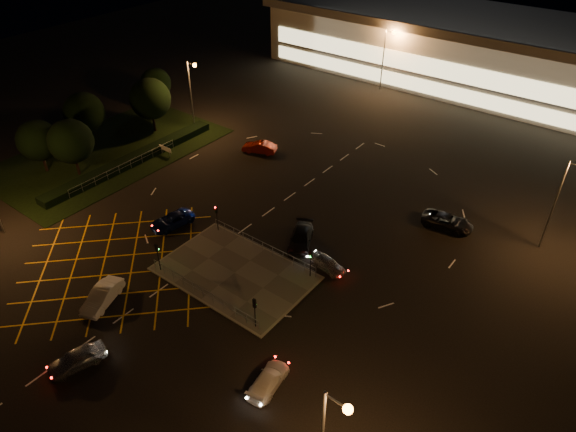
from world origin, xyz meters
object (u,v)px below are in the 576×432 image
Objects in this scene: signal_se at (255,307)px; car_left_blue at (172,220)px; car_near_silver at (77,359)px; signal_ne at (311,258)px; car_approach_white at (268,380)px; car_far_dkgrey at (301,238)px; car_queue_white at (102,296)px; car_circ_red at (259,147)px; car_east_grey at (447,221)px; signal_sw at (157,251)px; signal_nw at (217,213)px; car_right_silver at (327,264)px.

car_left_blue is at bearing -18.98° from signal_se.
car_left_blue is at bearing 131.61° from car_near_silver.
signal_se is 1.00× the size of signal_ne.
signal_ne reaches higher than car_approach_white.
car_left_blue is at bearing 177.98° from car_far_dkgrey.
car_near_silver is at bearing -72.77° from car_queue_white.
car_left_blue is 1.05× the size of car_circ_red.
car_queue_white is 35.45m from car_east_grey.
car_queue_white is 0.98× the size of car_left_blue.
signal_se is 0.61× the size of car_far_dkgrey.
signal_se is 7.99m from signal_ne.
signal_ne is 16.85m from car_left_blue.
signal_sw is 25.51m from car_circ_red.
car_near_silver is (3.50, -19.46, -1.61)m from signal_nw.
car_far_dkgrey is at bearing 33.70° from car_left_blue.
car_far_dkgrey is at bearing -125.85° from signal_sw.
car_queue_white is 12.34m from car_left_blue.
signal_sw reaches higher than car_circ_red.
signal_se is 0.58× the size of car_east_grey.
car_left_blue is (-3.88, 11.71, -0.11)m from car_queue_white.
car_far_dkgrey is at bearing 23.04° from signal_nw.
car_near_silver reaches higher than car_east_grey.
car_circ_red reaches higher than car_near_silver.
car_queue_white is at bearing -92.98° from signal_nw.
signal_sw is 0.73× the size of car_approach_white.
signal_nw is 12.91m from car_right_silver.
car_queue_white is at bearing -62.19° from car_left_blue.
signal_nw reaches higher than car_approach_white.
car_left_blue is 14.19m from car_far_dkgrey.
signal_se is 1.00× the size of signal_nw.
signal_se is 12.21m from car_far_dkgrey.
signal_sw is 1.00× the size of signal_nw.
car_circ_red is at bearing 82.79° from car_queue_white.
car_right_silver is at bearing -141.83° from signal_sw.
car_queue_white is (-0.73, -13.99, -1.58)m from signal_nw.
signal_nw is at bearing -33.65° from signal_se.
signal_nw is (-12.00, 7.99, 0.00)m from signal_se.
signal_nw is 0.73× the size of car_approach_white.
signal_ne is at bearing 170.06° from car_right_silver.
car_near_silver is 1.03× the size of car_approach_white.
signal_sw is 17.10m from car_approach_white.
signal_ne is at bearing 28.77° from car_circ_red.
signal_sw is at bearing -22.00° from car_approach_white.
car_right_silver is at bearing 71.64° from signal_ne.
car_east_grey is 27.39m from car_approach_white.
car_circ_red is at bearing -72.07° from signal_sw.
signal_sw reaches higher than car_far_dkgrey.
car_right_silver is (0.65, 1.96, -1.71)m from signal_ne.
signal_sw reaches higher than car_east_grey.
car_queue_white reaches higher than car_east_grey.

